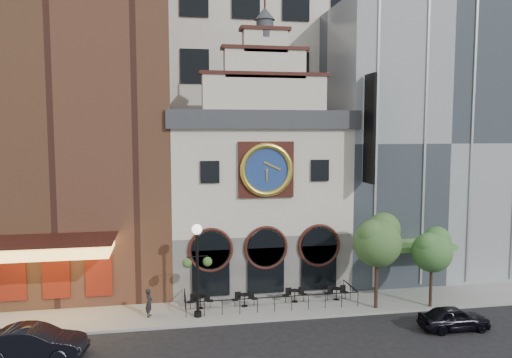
{
  "coord_description": "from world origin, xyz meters",
  "views": [
    {
      "loc": [
        -6.31,
        -27.31,
        10.99
      ],
      "look_at": [
        -0.28,
        6.0,
        7.75
      ],
      "focal_mm": 35.0,
      "sensor_mm": 36.0,
      "label": 1
    }
  ],
  "objects_px": {
    "bistro_1": "(245,299)",
    "bistro_2": "(295,295)",
    "bistro_3": "(336,293)",
    "tree_left": "(378,239)",
    "lamppost": "(197,260)",
    "tree_right": "(432,249)",
    "car_right": "(454,318)",
    "bistro_0": "(200,301)",
    "car_left": "(34,343)",
    "pedestrian": "(149,303)"
  },
  "relations": [
    {
      "from": "bistro_1",
      "to": "bistro_2",
      "type": "xyz_separation_m",
      "value": [
        3.28,
        0.23,
        0.0
      ]
    },
    {
      "from": "bistro_3",
      "to": "tree_left",
      "type": "bearing_deg",
      "value": -42.23
    },
    {
      "from": "bistro_3",
      "to": "lamppost",
      "type": "height_order",
      "value": "lamppost"
    },
    {
      "from": "bistro_1",
      "to": "tree_right",
      "type": "distance_m",
      "value": 12.03
    },
    {
      "from": "car_right",
      "to": "tree_right",
      "type": "xyz_separation_m",
      "value": [
        0.48,
        3.33,
        3.12
      ]
    },
    {
      "from": "bistro_0",
      "to": "bistro_3",
      "type": "xyz_separation_m",
      "value": [
        8.77,
        0.04,
        0.0
      ]
    },
    {
      "from": "bistro_2",
      "to": "bistro_3",
      "type": "xyz_separation_m",
      "value": [
        2.75,
        -0.09,
        0.0
      ]
    },
    {
      "from": "bistro_3",
      "to": "lamppost",
      "type": "bearing_deg",
      "value": -171.41
    },
    {
      "from": "bistro_0",
      "to": "car_left",
      "type": "bearing_deg",
      "value": -148.75
    },
    {
      "from": "bistro_3",
      "to": "pedestrian",
      "type": "bearing_deg",
      "value": -175.82
    },
    {
      "from": "bistro_0",
      "to": "pedestrian",
      "type": "xyz_separation_m",
      "value": [
        -3.05,
        -0.82,
        0.38
      ]
    },
    {
      "from": "pedestrian",
      "to": "tree_left",
      "type": "distance_m",
      "value": 14.23
    },
    {
      "from": "bistro_0",
      "to": "tree_left",
      "type": "xyz_separation_m",
      "value": [
        10.73,
        -1.73,
        3.83
      ]
    },
    {
      "from": "car_right",
      "to": "tree_right",
      "type": "relative_size",
      "value": 0.78
    },
    {
      "from": "car_right",
      "to": "tree_left",
      "type": "bearing_deg",
      "value": 39.51
    },
    {
      "from": "pedestrian",
      "to": "tree_right",
      "type": "distance_m",
      "value": 17.48
    },
    {
      "from": "bistro_3",
      "to": "car_left",
      "type": "bearing_deg",
      "value": -163.39
    },
    {
      "from": "car_right",
      "to": "bistro_0",
      "type": "bearing_deg",
      "value": 69.3
    },
    {
      "from": "bistro_2",
      "to": "car_right",
      "type": "height_order",
      "value": "car_right"
    },
    {
      "from": "bistro_3",
      "to": "tree_left",
      "type": "relative_size",
      "value": 0.27
    },
    {
      "from": "bistro_2",
      "to": "car_left",
      "type": "distance_m",
      "value": 15.27
    },
    {
      "from": "car_left",
      "to": "lamppost",
      "type": "height_order",
      "value": "lamppost"
    },
    {
      "from": "bistro_2",
      "to": "car_right",
      "type": "distance_m",
      "value": 9.48
    },
    {
      "from": "bistro_1",
      "to": "car_left",
      "type": "distance_m",
      "value": 12.14
    },
    {
      "from": "pedestrian",
      "to": "lamppost",
      "type": "relative_size",
      "value": 0.31
    },
    {
      "from": "car_right",
      "to": "tree_right",
      "type": "bearing_deg",
      "value": -7.26
    },
    {
      "from": "tree_left",
      "to": "tree_right",
      "type": "bearing_deg",
      "value": -6.26
    },
    {
      "from": "bistro_0",
      "to": "bistro_1",
      "type": "relative_size",
      "value": 1.0
    },
    {
      "from": "bistro_0",
      "to": "lamppost",
      "type": "distance_m",
      "value": 3.23
    },
    {
      "from": "bistro_3",
      "to": "pedestrian",
      "type": "distance_m",
      "value": 11.86
    },
    {
      "from": "tree_left",
      "to": "tree_right",
      "type": "relative_size",
      "value": 1.18
    },
    {
      "from": "tree_right",
      "to": "car_left",
      "type": "bearing_deg",
      "value": -172.52
    },
    {
      "from": "bistro_0",
      "to": "tree_right",
      "type": "height_order",
      "value": "tree_right"
    },
    {
      "from": "tree_right",
      "to": "car_right",
      "type": "bearing_deg",
      "value": -98.24
    },
    {
      "from": "bistro_3",
      "to": "car_left",
      "type": "distance_m",
      "value": 17.86
    },
    {
      "from": "lamppost",
      "to": "tree_right",
      "type": "height_order",
      "value": "lamppost"
    },
    {
      "from": "bistro_0",
      "to": "tree_left",
      "type": "height_order",
      "value": "tree_left"
    },
    {
      "from": "bistro_2",
      "to": "tree_left",
      "type": "bearing_deg",
      "value": -21.63
    },
    {
      "from": "bistro_2",
      "to": "tree_right",
      "type": "distance_m",
      "value": 9.02
    },
    {
      "from": "bistro_3",
      "to": "lamppost",
      "type": "xyz_separation_m",
      "value": [
        -9.0,
        -1.36,
        2.94
      ]
    },
    {
      "from": "bistro_1",
      "to": "tree_left",
      "type": "height_order",
      "value": "tree_left"
    },
    {
      "from": "bistro_0",
      "to": "lamppost",
      "type": "bearing_deg",
      "value": -99.9
    },
    {
      "from": "car_left",
      "to": "car_right",
      "type": "bearing_deg",
      "value": -83.81
    },
    {
      "from": "tree_right",
      "to": "bistro_3",
      "type": "bearing_deg",
      "value": 158.23
    },
    {
      "from": "pedestrian",
      "to": "tree_left",
      "type": "bearing_deg",
      "value": -83.17
    },
    {
      "from": "tree_right",
      "to": "pedestrian",
      "type": "bearing_deg",
      "value": 175.72
    },
    {
      "from": "bistro_2",
      "to": "tree_left",
      "type": "relative_size",
      "value": 0.27
    },
    {
      "from": "bistro_3",
      "to": "car_right",
      "type": "xyz_separation_m",
      "value": [
        4.91,
        -5.48,
        0.05
      ]
    },
    {
      "from": "car_right",
      "to": "car_left",
      "type": "relative_size",
      "value": 0.8
    },
    {
      "from": "tree_left",
      "to": "pedestrian",
      "type": "bearing_deg",
      "value": 176.21
    }
  ]
}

